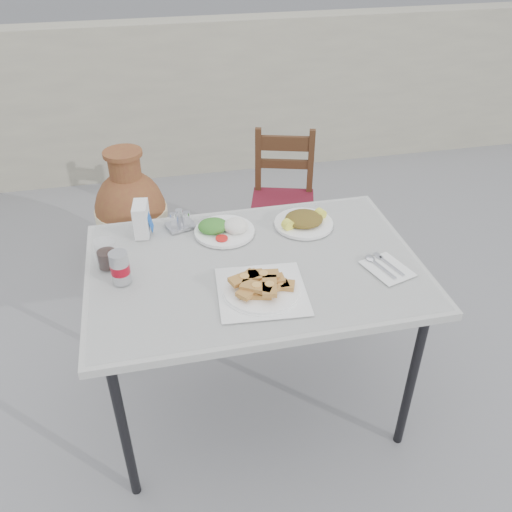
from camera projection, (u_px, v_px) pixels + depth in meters
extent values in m
plane|color=slate|center=(275.00, 379.00, 2.70)|extent=(80.00, 80.00, 0.00)
cylinder|color=black|center=(124.00, 432.00, 1.99)|extent=(0.04, 0.04, 0.75)
cylinder|color=black|center=(411.00, 382.00, 2.19)|extent=(0.04, 0.04, 0.75)
cylinder|color=black|center=(121.00, 308.00, 2.57)|extent=(0.04, 0.04, 0.75)
cylinder|color=black|center=(349.00, 277.00, 2.77)|extent=(0.04, 0.04, 0.75)
cube|color=white|center=(255.00, 268.00, 2.15)|extent=(1.31, 0.89, 0.03)
cube|color=white|center=(255.00, 264.00, 2.14)|extent=(1.27, 0.85, 0.01)
cube|color=white|center=(262.00, 291.00, 1.99)|extent=(0.35, 0.35, 0.00)
cylinder|color=white|center=(262.00, 289.00, 1.99)|extent=(0.29, 0.29, 0.01)
cylinder|color=white|center=(262.00, 290.00, 1.99)|extent=(0.30, 0.30, 0.01)
cylinder|color=white|center=(225.00, 231.00, 2.32)|extent=(0.26, 0.26, 0.01)
ellipsoid|color=white|center=(236.00, 226.00, 2.31)|extent=(0.11, 0.11, 0.06)
ellipsoid|color=#2D6B1E|center=(213.00, 226.00, 2.31)|extent=(0.13, 0.12, 0.05)
cylinder|color=red|center=(222.00, 238.00, 2.26)|extent=(0.05, 0.05, 0.01)
cylinder|color=white|center=(304.00, 223.00, 2.38)|extent=(0.26, 0.26, 0.01)
ellipsoid|color=#246D1B|center=(304.00, 219.00, 2.36)|extent=(0.17, 0.16, 0.05)
cylinder|color=yellow|center=(288.00, 225.00, 2.32)|extent=(0.06, 0.05, 0.05)
cylinder|color=yellow|center=(320.00, 214.00, 2.40)|extent=(0.06, 0.05, 0.05)
cylinder|color=silver|center=(120.00, 268.00, 2.01)|extent=(0.07, 0.07, 0.13)
cylinder|color=#A80C1D|center=(120.00, 269.00, 2.01)|extent=(0.07, 0.07, 0.04)
cylinder|color=silver|center=(118.00, 254.00, 1.97)|extent=(0.06, 0.06, 0.00)
cylinder|color=white|center=(106.00, 254.00, 2.09)|extent=(0.08, 0.08, 0.12)
cylinder|color=black|center=(107.00, 259.00, 2.10)|extent=(0.07, 0.07, 0.07)
cube|color=white|center=(141.00, 219.00, 2.28)|extent=(0.07, 0.12, 0.14)
cube|color=blue|center=(150.00, 221.00, 2.29)|extent=(0.03, 0.06, 0.08)
cube|color=silver|center=(180.00, 225.00, 2.36)|extent=(0.14, 0.12, 0.01)
cylinder|color=white|center=(173.00, 221.00, 2.32)|extent=(0.03, 0.03, 0.07)
cylinder|color=white|center=(187.00, 219.00, 2.33)|extent=(0.03, 0.03, 0.07)
cylinder|color=silver|center=(179.00, 216.00, 2.36)|extent=(0.03, 0.03, 0.06)
cube|color=white|center=(387.00, 269.00, 2.11)|extent=(0.19, 0.22, 0.00)
cube|color=silver|center=(383.00, 269.00, 2.10)|extent=(0.05, 0.14, 0.00)
ellipsoid|color=silver|center=(370.00, 258.00, 2.16)|extent=(0.04, 0.05, 0.01)
cube|color=silver|center=(392.00, 266.00, 2.11)|extent=(0.05, 0.14, 0.00)
cube|color=silver|center=(378.00, 256.00, 2.17)|extent=(0.03, 0.05, 0.00)
cube|color=#35200E|center=(254.00, 250.00, 3.29)|extent=(0.04, 0.04, 0.40)
cube|color=#35200E|center=(307.00, 252.00, 3.27)|extent=(0.04, 0.04, 0.40)
cube|color=#35200E|center=(258.00, 222.00, 3.55)|extent=(0.04, 0.04, 0.40)
cube|color=#35200E|center=(307.00, 224.00, 3.53)|extent=(0.04, 0.04, 0.40)
cube|color=maroon|center=(283.00, 206.00, 3.28)|extent=(0.47, 0.47, 0.04)
cube|color=#35200E|center=(258.00, 163.00, 3.31)|extent=(0.04, 0.04, 0.45)
cube|color=#35200E|center=(311.00, 165.00, 3.29)|extent=(0.04, 0.04, 0.45)
cube|color=#35200E|center=(285.00, 143.00, 3.22)|extent=(0.35, 0.13, 0.09)
cube|color=#35200E|center=(284.00, 164.00, 3.30)|extent=(0.35, 0.13, 0.05)
cylinder|color=brown|center=(138.00, 255.00, 3.52)|extent=(0.33, 0.33, 0.08)
ellipsoid|color=brown|center=(131.00, 213.00, 3.33)|extent=(0.43, 0.43, 0.54)
cylinder|color=beige|center=(131.00, 213.00, 3.33)|extent=(0.44, 0.44, 0.06)
cylinder|color=brown|center=(125.00, 168.00, 3.16)|extent=(0.19, 0.19, 0.17)
cylinder|color=brown|center=(122.00, 153.00, 3.11)|extent=(0.23, 0.23, 0.03)
cube|color=#A39E88|center=(201.00, 99.00, 4.36)|extent=(6.00, 0.25, 1.20)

